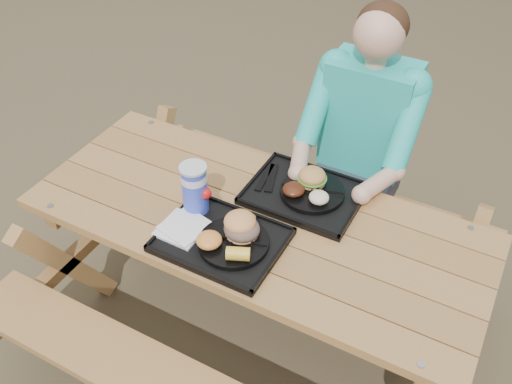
% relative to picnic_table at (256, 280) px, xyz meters
% --- Properties ---
extents(ground, '(60.00, 60.00, 0.00)m').
position_rel_picnic_table_xyz_m(ground, '(0.00, 0.00, -0.38)').
color(ground, '#999999').
rests_on(ground, ground).
extents(picnic_table, '(1.80, 1.49, 0.75)m').
position_rel_picnic_table_xyz_m(picnic_table, '(0.00, 0.00, 0.00)').
color(picnic_table, '#999999').
rests_on(picnic_table, ground).
extents(tray_near, '(0.45, 0.35, 0.02)m').
position_rel_picnic_table_xyz_m(tray_near, '(-0.05, -0.18, 0.39)').
color(tray_near, black).
rests_on(tray_near, picnic_table).
extents(tray_far, '(0.45, 0.35, 0.02)m').
position_rel_picnic_table_xyz_m(tray_far, '(0.11, 0.20, 0.39)').
color(tray_far, black).
rests_on(tray_far, picnic_table).
extents(plate_near, '(0.26, 0.26, 0.02)m').
position_rel_picnic_table_xyz_m(plate_near, '(0.01, -0.19, 0.41)').
color(plate_near, black).
rests_on(plate_near, tray_near).
extents(plate_far, '(0.26, 0.26, 0.02)m').
position_rel_picnic_table_xyz_m(plate_far, '(0.14, 0.21, 0.41)').
color(plate_far, black).
rests_on(plate_far, tray_far).
extents(napkin_stack, '(0.17, 0.17, 0.02)m').
position_rel_picnic_table_xyz_m(napkin_stack, '(-0.20, -0.21, 0.40)').
color(napkin_stack, silver).
rests_on(napkin_stack, tray_near).
extents(soda_cup, '(0.10, 0.10, 0.20)m').
position_rel_picnic_table_xyz_m(soda_cup, '(-0.22, -0.09, 0.49)').
color(soda_cup, '#1B33CD').
rests_on(soda_cup, tray_near).
extents(condiment_bbq, '(0.04, 0.04, 0.03)m').
position_rel_picnic_table_xyz_m(condiment_bbq, '(-0.04, -0.05, 0.41)').
color(condiment_bbq, black).
rests_on(condiment_bbq, tray_near).
extents(condiment_mustard, '(0.05, 0.05, 0.03)m').
position_rel_picnic_table_xyz_m(condiment_mustard, '(0.01, -0.06, 0.41)').
color(condiment_mustard, yellow).
rests_on(condiment_mustard, tray_near).
extents(sandwich, '(0.13, 0.13, 0.13)m').
position_rel_picnic_table_xyz_m(sandwich, '(0.02, -0.14, 0.48)').
color(sandwich, '#E0904F').
rests_on(sandwich, plate_near).
extents(mac_cheese, '(0.09, 0.09, 0.05)m').
position_rel_picnic_table_xyz_m(mac_cheese, '(-0.06, -0.24, 0.44)').
color(mac_cheese, gold).
rests_on(mac_cheese, plate_near).
extents(corn_cob, '(0.11, 0.11, 0.05)m').
position_rel_picnic_table_xyz_m(corn_cob, '(0.07, -0.25, 0.44)').
color(corn_cob, yellow).
rests_on(corn_cob, plate_near).
extents(cutlery_far, '(0.09, 0.18, 0.01)m').
position_rel_picnic_table_xyz_m(cutlery_far, '(-0.05, 0.22, 0.40)').
color(cutlery_far, black).
rests_on(cutlery_far, tray_far).
extents(burger, '(0.11, 0.11, 0.10)m').
position_rel_picnic_table_xyz_m(burger, '(0.12, 0.25, 0.47)').
color(burger, '#BD8542').
rests_on(burger, plate_far).
extents(baked_beans, '(0.09, 0.09, 0.04)m').
position_rel_picnic_table_xyz_m(baked_beans, '(0.09, 0.16, 0.44)').
color(baked_beans, '#481D0E').
rests_on(baked_beans, plate_far).
extents(potato_salad, '(0.08, 0.08, 0.04)m').
position_rel_picnic_table_xyz_m(potato_salad, '(0.19, 0.16, 0.44)').
color(potato_salad, beige).
rests_on(potato_salad, plate_far).
extents(diner, '(0.48, 0.84, 1.28)m').
position_rel_picnic_table_xyz_m(diner, '(0.19, 0.69, 0.27)').
color(diner, teal).
rests_on(diner, ground).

